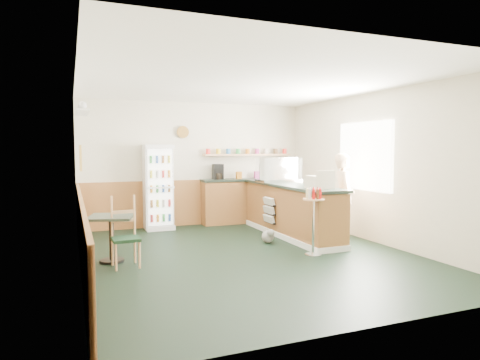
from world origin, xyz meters
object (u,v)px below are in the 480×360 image
cash_register (320,182)px  condiment_stand (314,210)px  drinks_fridge (158,187)px  display_case (279,170)px  cafe_chair (125,229)px  shopkeeper (344,197)px  cafe_table (111,229)px

cash_register → condiment_stand: 0.73m
drinks_fridge → display_case: (2.24, -1.14, 0.37)m
cash_register → cafe_chair: (-3.24, 0.02, -0.59)m
shopkeeper → cafe_table: bearing=112.2°
drinks_fridge → cafe_table: 2.67m
cash_register → condiment_stand: bearing=-128.1°
cash_register → shopkeeper: (0.70, 0.29, -0.31)m
cafe_chair → shopkeeper: bearing=0.8°
cafe_table → cafe_chair: cafe_chair is taller
shopkeeper → condiment_stand: 1.34m
condiment_stand → cafe_table: size_ratio=1.36×
cash_register → shopkeeper: shopkeeper is taller
shopkeeper → cafe_chair: (-3.94, -0.27, -0.28)m
cafe_table → cafe_chair: (0.16, -0.28, 0.04)m
condiment_stand → cafe_chair: 2.89m
shopkeeper → display_case: bearing=51.7°
shopkeeper → condiment_stand: bearing=147.0°
shopkeeper → cafe_chair: bearing=116.3°
display_case → cafe_table: display_case is taller
drinks_fridge → shopkeeper: drinks_fridge is taller
drinks_fridge → shopkeeper: (2.94, -2.39, -0.08)m
display_case → cafe_table: 3.70m
display_case → shopkeeper: bearing=-60.6°
drinks_fridge → cafe_chair: bearing=-110.6°
display_case → shopkeeper: (0.70, -1.24, -0.45)m
cash_register → cafe_chair: 3.29m
cash_register → cafe_table: size_ratio=0.51×
drinks_fridge → cafe_table: (-1.16, -2.37, -0.40)m
cash_register → condiment_stand: (-0.40, -0.47, -0.39)m
shopkeeper → cafe_chair: size_ratio=1.59×
cash_register → condiment_stand: cash_register is taller
shopkeeper → cafe_chair: shopkeeper is taller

